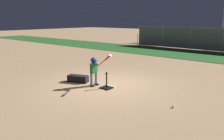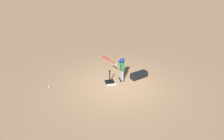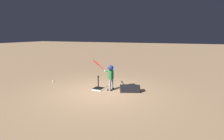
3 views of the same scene
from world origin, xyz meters
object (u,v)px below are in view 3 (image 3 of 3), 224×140
batting_tee (98,87)px  equipment_bag (130,89)px  baseball (53,81)px  batter_child (110,74)px

batting_tee → equipment_bag: (-1.45, -0.11, 0.06)m
baseball → equipment_bag: size_ratio=0.09×
batting_tee → batter_child: bearing=-173.6°
batting_tee → equipment_bag: size_ratio=0.72×
equipment_bag → baseball: bearing=-21.1°
batter_child → equipment_bag: size_ratio=1.55×
batter_child → equipment_bag: batter_child is taller
batting_tee → batter_child: size_ratio=0.46×
batting_tee → baseball: batting_tee is taller
baseball → equipment_bag: (-4.15, 0.07, 0.10)m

